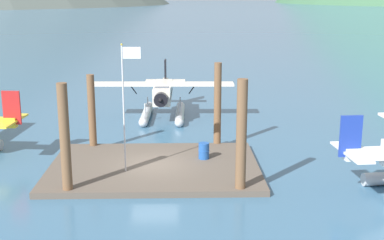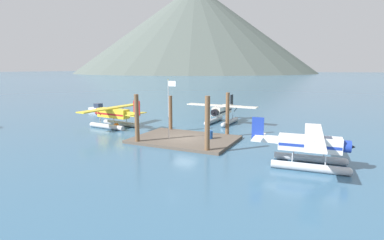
% 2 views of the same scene
% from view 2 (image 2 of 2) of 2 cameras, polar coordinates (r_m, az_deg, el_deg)
% --- Properties ---
extents(ground_plane, '(1200.00, 1200.00, 0.00)m').
position_cam_2_polar(ground_plane, '(33.43, -1.42, -3.91)').
color(ground_plane, '#38607F').
extents(dock_platform, '(10.94, 7.86, 0.30)m').
position_cam_2_polar(dock_platform, '(33.40, -1.42, -3.66)').
color(dock_platform, brown).
rests_on(dock_platform, ground).
extents(piling_near_left, '(0.47, 0.47, 5.26)m').
position_cam_2_polar(piling_near_left, '(31.97, -10.38, 0.11)').
color(piling_near_left, brown).
rests_on(piling_near_left, ground).
extents(piling_near_right, '(0.48, 0.48, 5.41)m').
position_cam_2_polar(piling_near_right, '(28.08, 2.92, -0.93)').
color(piling_near_right, brown).
rests_on(piling_near_right, ground).
extents(piling_far_left, '(0.44, 0.44, 4.53)m').
position_cam_2_polar(piling_far_left, '(37.89, -4.07, 1.19)').
color(piling_far_left, brown).
rests_on(piling_far_left, ground).
extents(piling_far_right, '(0.43, 0.43, 5.16)m').
position_cam_2_polar(piling_far_right, '(35.10, 6.71, 0.98)').
color(piling_far_right, brown).
rests_on(piling_far_right, ground).
extents(flagpole, '(0.95, 0.10, 6.45)m').
position_cam_2_polar(flagpole, '(32.41, -4.29, 3.32)').
color(flagpole, silver).
rests_on(flagpole, dock_platform).
extents(fuel_drum, '(0.62, 0.62, 0.88)m').
position_cam_2_polar(fuel_drum, '(33.02, 3.43, -2.79)').
color(fuel_drum, '#1E4C99').
rests_on(fuel_drum, dock_platform).
extents(mooring_buoy, '(0.76, 0.76, 0.76)m').
position_cam_2_polar(mooring_buoy, '(40.98, -14.12, -1.10)').
color(mooring_buoy, orange).
rests_on(mooring_buoy, ground).
extents(mountain_ridge_centre_peak, '(364.52, 364.52, 132.69)m').
position_cam_2_polar(mountain_ridge_centre_peak, '(488.27, 0.65, 16.70)').
color(mountain_ridge_centre_peak, '#4C5651').
rests_on(mountain_ridge_centre_peak, ground).
extents(seaplane_cream_bow_centre, '(10.43, 7.98, 3.84)m').
position_cam_2_polar(seaplane_cream_bow_centre, '(43.66, 5.66, 1.40)').
color(seaplane_cream_bow_centre, '#B7BABF').
rests_on(seaplane_cream_bow_centre, ground).
extents(seaplane_yellow_port_fwd, '(7.97, 10.48, 3.84)m').
position_cam_2_polar(seaplane_yellow_port_fwd, '(42.00, -14.69, 0.79)').
color(seaplane_yellow_port_fwd, '#B7BABF').
rests_on(seaplane_yellow_port_fwd, ground).
extents(seaplane_white_stbd_aft, '(7.97, 10.48, 3.84)m').
position_cam_2_polar(seaplane_white_stbd_aft, '(26.20, 21.35, -4.92)').
color(seaplane_white_stbd_aft, '#B7BABF').
rests_on(seaplane_white_stbd_aft, ground).
extents(boat_white_open_west, '(4.89, 1.78, 1.50)m').
position_cam_2_polar(boat_white_open_west, '(58.07, -17.17, 2.02)').
color(boat_white_open_west, silver).
rests_on(boat_white_open_west, ground).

